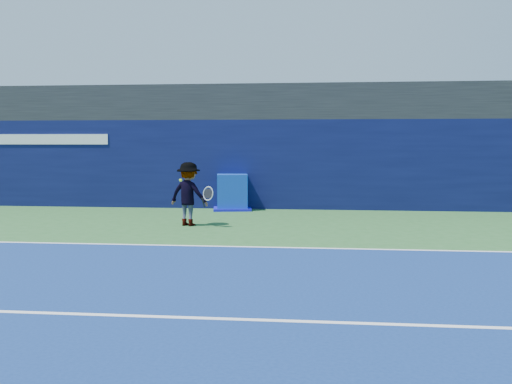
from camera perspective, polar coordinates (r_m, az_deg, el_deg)
ground at (r=9.56m, az=-8.62°, el=-8.65°), size 80.00×80.00×0.00m
baseline at (r=12.42m, az=-5.11°, el=-5.40°), size 24.00×0.10×0.01m
service_line at (r=7.71m, az=-12.46°, el=-12.00°), size 24.00×0.10×0.01m
stadium_band at (r=20.67m, az=-0.58°, el=8.75°), size 36.00×3.00×1.20m
back_wall_assembly at (r=19.65m, az=-0.93°, el=2.82°), size 36.00×1.03×3.00m
equipment_cart at (r=19.05m, az=-2.40°, el=-0.14°), size 1.43×1.43×1.19m
tennis_player at (r=15.46m, az=-6.75°, el=-0.20°), size 1.37×0.94×1.71m
tennis_ball at (r=14.91m, az=-7.54°, el=1.18°), size 0.08×0.08×0.08m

